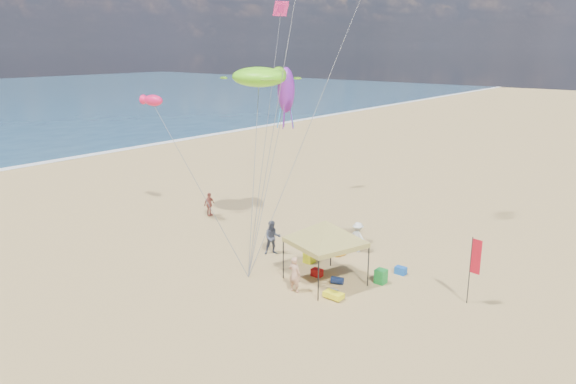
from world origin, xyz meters
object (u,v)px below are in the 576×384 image
(canopy_tent, at_px, (326,223))
(person_near_b, at_px, (273,238))
(feather_flag, at_px, (474,261))
(person_near_c, at_px, (358,237))
(cooler_red, at_px, (317,273))
(person_far_a, at_px, (209,204))
(cooler_blue, at_px, (401,270))
(beach_cart, at_px, (334,295))
(chair_yellow, at_px, (309,256))
(chair_green, at_px, (381,276))
(person_near_a, at_px, (295,274))

(canopy_tent, relative_size, person_near_b, 2.94)
(feather_flag, relative_size, person_near_c, 1.84)
(canopy_tent, xyz_separation_m, cooler_red, (-0.71, 0.32, -2.86))
(canopy_tent, relative_size, person_far_a, 3.49)
(feather_flag, xyz_separation_m, cooler_blue, (-4.01, 1.04, -1.91))
(canopy_tent, bearing_deg, beach_cart, -42.25)
(chair_yellow, bearing_deg, beach_cart, -38.46)
(feather_flag, height_order, chair_green, feather_flag)
(cooler_red, distance_m, cooler_blue, 4.26)
(person_near_c, bearing_deg, cooler_red, 98.08)
(person_near_b, relative_size, person_far_a, 1.19)
(beach_cart, bearing_deg, person_far_a, 159.74)
(cooler_blue, relative_size, beach_cart, 0.60)
(cooler_blue, height_order, person_near_b, person_near_b)
(chair_green, bearing_deg, person_near_a, -127.99)
(feather_flag, bearing_deg, person_near_c, 162.64)
(person_near_b, relative_size, person_near_c, 1.12)
(feather_flag, height_order, person_near_c, feather_flag)
(cooler_blue, relative_size, chair_green, 0.77)
(cooler_red, relative_size, chair_green, 0.77)
(cooler_red, distance_m, chair_yellow, 1.81)
(cooler_blue, distance_m, chair_yellow, 4.81)
(cooler_red, bearing_deg, person_near_b, 166.71)
(chair_yellow, height_order, person_near_a, person_near_a)
(beach_cart, bearing_deg, canopy_tent, 137.75)
(feather_flag, distance_m, cooler_red, 7.61)
(cooler_red, bearing_deg, chair_green, 24.31)
(beach_cart, bearing_deg, feather_flag, 34.14)
(canopy_tent, relative_size, person_near_c, 3.29)
(feather_flag, distance_m, chair_yellow, 8.70)
(cooler_red, relative_size, chair_yellow, 0.77)
(cooler_red, bearing_deg, person_far_a, 163.29)
(cooler_red, xyz_separation_m, person_far_a, (-11.61, 3.48, 0.62))
(person_near_a, relative_size, person_near_b, 0.91)
(canopy_tent, height_order, cooler_red, canopy_tent)
(cooler_blue, xyz_separation_m, person_near_b, (-6.81, -2.02, 0.77))
(cooler_blue, bearing_deg, person_far_a, 177.69)
(beach_cart, height_order, person_near_c, person_near_c)
(person_near_a, distance_m, person_near_c, 6.26)
(feather_flag, distance_m, person_near_c, 7.81)
(cooler_red, distance_m, person_near_b, 3.87)
(person_near_b, distance_m, person_near_c, 4.76)
(canopy_tent, relative_size, cooler_red, 10.46)
(cooler_red, distance_m, person_near_c, 4.21)
(beach_cart, height_order, person_far_a, person_far_a)
(cooler_red, height_order, cooler_blue, same)
(feather_flag, xyz_separation_m, chair_yellow, (-8.50, -0.67, -1.75))
(feather_flag, bearing_deg, person_far_a, 175.00)
(canopy_tent, xyz_separation_m, cooler_blue, (2.42, 3.21, -2.86))
(cooler_red, relative_size, person_far_a, 0.33)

